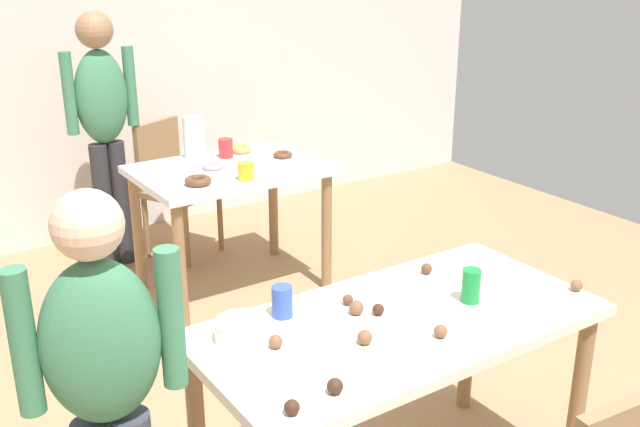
{
  "coord_description": "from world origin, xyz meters",
  "views": [
    {
      "loc": [
        -1.55,
        -1.75,
        1.94
      ],
      "look_at": [
        0.02,
        0.61,
        0.9
      ],
      "focal_mm": 41.47,
      "sensor_mm": 36.0,
      "label": 1
    }
  ],
  "objects_px": {
    "person_girl_near": "(106,384)",
    "pitcher_far": "(194,137)",
    "dining_table_near": "(399,344)",
    "dining_table_far": "(230,186)",
    "mixing_bowl": "(242,330)",
    "soda_can": "(471,286)",
    "chair_far_table": "(172,180)",
    "person_adult_far": "(103,118)"
  },
  "relations": [
    {
      "from": "dining_table_far",
      "to": "person_adult_far",
      "type": "bearing_deg",
      "value": 122.45
    },
    {
      "from": "dining_table_near",
      "to": "dining_table_far",
      "type": "bearing_deg",
      "value": 79.93
    },
    {
      "from": "dining_table_near",
      "to": "person_girl_near",
      "type": "distance_m",
      "value": 0.99
    },
    {
      "from": "pitcher_far",
      "to": "mixing_bowl",
      "type": "bearing_deg",
      "value": -110.74
    },
    {
      "from": "person_girl_near",
      "to": "pitcher_far",
      "type": "relative_size",
      "value": 5.53
    },
    {
      "from": "mixing_bowl",
      "to": "dining_table_far",
      "type": "bearing_deg",
      "value": 64.16
    },
    {
      "from": "dining_table_far",
      "to": "person_adult_far",
      "type": "height_order",
      "value": "person_adult_far"
    },
    {
      "from": "mixing_bowl",
      "to": "soda_can",
      "type": "distance_m",
      "value": 0.82
    },
    {
      "from": "dining_table_near",
      "to": "person_adult_far",
      "type": "height_order",
      "value": "person_adult_far"
    },
    {
      "from": "dining_table_far",
      "to": "soda_can",
      "type": "xyz_separation_m",
      "value": [
        -0.06,
        -1.96,
        0.18
      ]
    },
    {
      "from": "person_girl_near",
      "to": "pitcher_far",
      "type": "bearing_deg",
      "value": 59.81
    },
    {
      "from": "dining_table_far",
      "to": "person_girl_near",
      "type": "height_order",
      "value": "person_girl_near"
    },
    {
      "from": "dining_table_far",
      "to": "mixing_bowl",
      "type": "bearing_deg",
      "value": -115.84
    },
    {
      "from": "soda_can",
      "to": "pitcher_far",
      "type": "bearing_deg",
      "value": 90.58
    },
    {
      "from": "mixing_bowl",
      "to": "pitcher_far",
      "type": "relative_size",
      "value": 0.7
    },
    {
      "from": "pitcher_far",
      "to": "dining_table_far",
      "type": "bearing_deg",
      "value": -74.47
    },
    {
      "from": "dining_table_near",
      "to": "person_girl_near",
      "type": "xyz_separation_m",
      "value": [
        -0.97,
        0.08,
        0.15
      ]
    },
    {
      "from": "dining_table_far",
      "to": "mixing_bowl",
      "type": "xyz_separation_m",
      "value": [
        -0.85,
        -1.76,
        0.15
      ]
    },
    {
      "from": "dining_table_far",
      "to": "person_girl_near",
      "type": "xyz_separation_m",
      "value": [
        -1.32,
        -1.85,
        0.17
      ]
    },
    {
      "from": "person_adult_far",
      "to": "mixing_bowl",
      "type": "xyz_separation_m",
      "value": [
        -0.39,
        -2.48,
        -0.17
      ]
    },
    {
      "from": "person_adult_far",
      "to": "dining_table_near",
      "type": "bearing_deg",
      "value": -87.42
    },
    {
      "from": "dining_table_far",
      "to": "soda_can",
      "type": "distance_m",
      "value": 1.97
    },
    {
      "from": "person_adult_far",
      "to": "mixing_bowl",
      "type": "distance_m",
      "value": 2.52
    },
    {
      "from": "person_girl_near",
      "to": "mixing_bowl",
      "type": "relative_size",
      "value": 7.93
    },
    {
      "from": "soda_can",
      "to": "pitcher_far",
      "type": "xyz_separation_m",
      "value": [
        -0.02,
        2.25,
        0.06
      ]
    },
    {
      "from": "person_girl_near",
      "to": "person_adult_far",
      "type": "relative_size",
      "value": 0.87
    },
    {
      "from": "person_girl_near",
      "to": "pitcher_far",
      "type": "xyz_separation_m",
      "value": [
        1.24,
        2.13,
        0.07
      ]
    },
    {
      "from": "dining_table_near",
      "to": "mixing_bowl",
      "type": "xyz_separation_m",
      "value": [
        -0.51,
        0.17,
        0.13
      ]
    },
    {
      "from": "dining_table_far",
      "to": "person_girl_near",
      "type": "relative_size",
      "value": 0.76
    },
    {
      "from": "person_girl_near",
      "to": "person_adult_far",
      "type": "height_order",
      "value": "person_adult_far"
    },
    {
      "from": "chair_far_table",
      "to": "pitcher_far",
      "type": "distance_m",
      "value": 0.58
    },
    {
      "from": "person_girl_near",
      "to": "person_adult_far",
      "type": "distance_m",
      "value": 2.71
    },
    {
      "from": "soda_can",
      "to": "chair_far_table",
      "type": "bearing_deg",
      "value": 90.13
    },
    {
      "from": "dining_table_near",
      "to": "person_adult_far",
      "type": "distance_m",
      "value": 2.67
    },
    {
      "from": "dining_table_far",
      "to": "person_adult_far",
      "type": "distance_m",
      "value": 0.92
    },
    {
      "from": "dining_table_far",
      "to": "mixing_bowl",
      "type": "relative_size",
      "value": 6.02
    },
    {
      "from": "dining_table_near",
      "to": "soda_can",
      "type": "distance_m",
      "value": 0.33
    },
    {
      "from": "dining_table_near",
      "to": "dining_table_far",
      "type": "relative_size",
      "value": 1.34
    },
    {
      "from": "dining_table_far",
      "to": "pitcher_far",
      "type": "bearing_deg",
      "value": 105.53
    },
    {
      "from": "dining_table_far",
      "to": "mixing_bowl",
      "type": "distance_m",
      "value": 1.96
    },
    {
      "from": "dining_table_near",
      "to": "mixing_bowl",
      "type": "relative_size",
      "value": 8.09
    },
    {
      "from": "dining_table_far",
      "to": "dining_table_near",
      "type": "bearing_deg",
      "value": -100.07
    }
  ]
}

